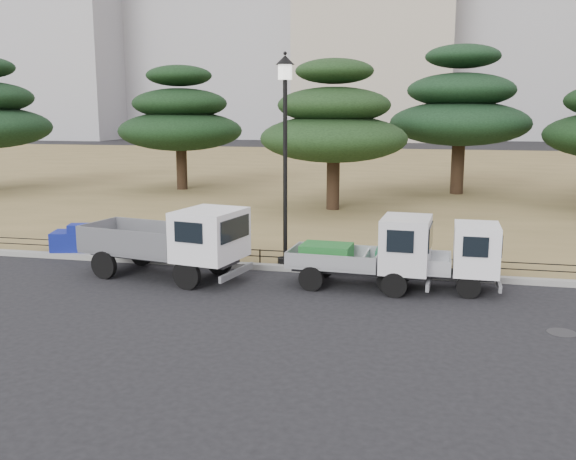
% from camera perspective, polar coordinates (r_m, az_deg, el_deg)
% --- Properties ---
extents(ground, '(220.00, 220.00, 0.00)m').
position_cam_1_polar(ground, '(15.83, -1.59, -5.95)').
color(ground, black).
extents(lawn, '(120.00, 56.00, 0.15)m').
position_cam_1_polar(lawn, '(45.67, 7.89, 4.99)').
color(lawn, olive).
rests_on(lawn, ground).
extents(curb, '(120.00, 0.25, 0.16)m').
position_cam_1_polar(curb, '(18.25, 0.41, -3.43)').
color(curb, gray).
rests_on(curb, ground).
extents(truck_large, '(4.73, 2.58, 1.95)m').
position_cam_1_polar(truck_large, '(17.58, -10.28, -0.78)').
color(truck_large, black).
rests_on(truck_large, ground).
extents(truck_kei_front, '(3.64, 1.75, 1.88)m').
position_cam_1_polar(truck_kei_front, '(16.50, 7.38, -1.98)').
color(truck_kei_front, black).
rests_on(truck_kei_front, ground).
extents(truck_kei_rear, '(3.31, 1.48, 1.72)m').
position_cam_1_polar(truck_kei_rear, '(16.69, 13.55, -2.32)').
color(truck_kei_rear, black).
rests_on(truck_kei_rear, ground).
extents(street_lamp, '(0.52, 0.52, 5.83)m').
position_cam_1_polar(street_lamp, '(18.05, -0.26, 9.30)').
color(street_lamp, black).
rests_on(street_lamp, lawn).
extents(pipe_fence, '(38.00, 0.04, 0.40)m').
position_cam_1_polar(pipe_fence, '(18.30, 0.51, -2.22)').
color(pipe_fence, black).
rests_on(pipe_fence, lawn).
extents(tarp_pile, '(1.50, 1.26, 0.87)m').
position_cam_1_polar(tarp_pile, '(21.25, -18.42, -0.81)').
color(tarp_pile, navy).
rests_on(tarp_pile, lawn).
extents(manhole, '(0.60, 0.60, 0.01)m').
position_cam_1_polar(manhole, '(14.50, 23.17, -8.39)').
color(manhole, '#2D2D30').
rests_on(manhole, ground).
extents(pine_west_near, '(6.73, 6.73, 6.72)m').
position_cam_1_polar(pine_west_near, '(35.97, -9.56, 9.74)').
color(pine_west_near, black).
rests_on(pine_west_near, lawn).
extents(pine_center_left, '(6.42, 6.42, 6.52)m').
position_cam_1_polar(pine_center_left, '(28.28, 4.09, 9.42)').
color(pine_center_left, black).
rests_on(pine_center_left, lawn).
extents(pine_center_right, '(7.19, 7.19, 7.63)m').
position_cam_1_polar(pine_center_right, '(34.70, 15.07, 10.39)').
color(pine_center_right, black).
rests_on(pine_center_right, lawn).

